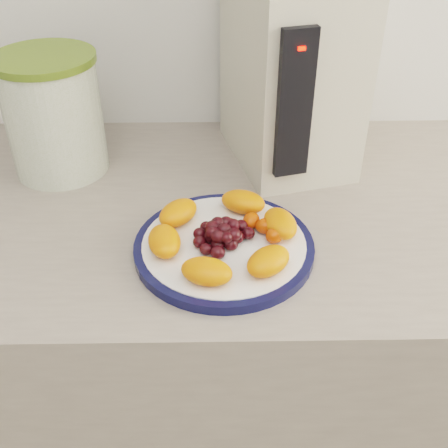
{
  "coord_description": "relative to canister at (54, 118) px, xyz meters",
  "views": [
    {
      "loc": [
        0.02,
        0.44,
        1.42
      ],
      "look_at": [
        0.03,
        1.07,
        0.95
      ],
      "focal_mm": 45.0,
      "sensor_mm": 36.0,
      "label": 1
    }
  ],
  "objects": [
    {
      "name": "fruit_plate",
      "position": [
        0.29,
        -0.24,
        -0.06
      ],
      "size": [
        0.23,
        0.23,
        0.03
      ],
      "color": "#FF640F",
      "rests_on": "plate_face"
    },
    {
      "name": "appliance_panel",
      "position": [
        0.39,
        -0.1,
        0.06
      ],
      "size": [
        0.06,
        0.03,
        0.23
      ],
      "primitive_type": "cube",
      "rotation": [
        0.0,
        0.0,
        0.26
      ],
      "color": "black",
      "rests_on": "appliance_body"
    },
    {
      "name": "appliance_led",
      "position": [
        0.4,
        -0.11,
        0.15
      ],
      "size": [
        0.01,
        0.01,
        0.01
      ],
      "primitive_type": "cube",
      "rotation": [
        0.0,
        0.0,
        0.26
      ],
      "color": "#FF0C05",
      "rests_on": "appliance_panel"
    },
    {
      "name": "canister",
      "position": [
        0.0,
        0.0,
        0.0
      ],
      "size": [
        0.2,
        0.2,
        0.2
      ],
      "primitive_type": "cylinder",
      "rotation": [
        0.0,
        0.0,
        -0.27
      ],
      "color": "#44600E",
      "rests_on": "counter"
    },
    {
      "name": "appliance_body",
      "position": [
        0.4,
        0.04,
        0.06
      ],
      "size": [
        0.24,
        0.29,
        0.32
      ],
      "primitive_type": "cube",
      "rotation": [
        0.0,
        0.0,
        0.26
      ],
      "color": "beige",
      "rests_on": "counter"
    },
    {
      "name": "canister_lid",
      "position": [
        0.0,
        0.0,
        0.1
      ],
      "size": [
        0.21,
        0.21,
        0.01
      ],
      "primitive_type": "cylinder",
      "rotation": [
        0.0,
        0.0,
        -0.27
      ],
      "color": "#5A7023",
      "rests_on": "canister"
    },
    {
      "name": "cabinet_face",
      "position": [
        0.25,
        -0.12,
        -0.58
      ],
      "size": [
        3.48,
        0.58,
        0.84
      ],
      "primitive_type": "cube",
      "color": "#99644D",
      "rests_on": "floor"
    },
    {
      "name": "plate_rim",
      "position": [
        0.29,
        -0.25,
        -0.09
      ],
      "size": [
        0.26,
        0.26,
        0.01
      ],
      "primitive_type": "cylinder",
      "color": "#0E123A",
      "rests_on": "counter"
    },
    {
      "name": "plate_face",
      "position": [
        0.29,
        -0.25,
        -0.09
      ],
      "size": [
        0.24,
        0.24,
        0.02
      ],
      "primitive_type": "cylinder",
      "color": "white",
      "rests_on": "counter"
    },
    {
      "name": "counter",
      "position": [
        0.25,
        -0.12,
        -0.55
      ],
      "size": [
        3.5,
        0.6,
        0.9
      ],
      "primitive_type": "cube",
      "color": "gray",
      "rests_on": "floor"
    }
  ]
}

